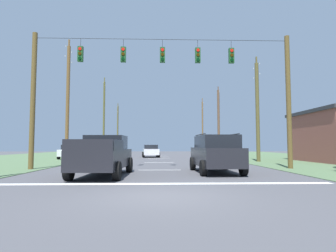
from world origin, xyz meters
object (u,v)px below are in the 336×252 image
object	(u,v)px
utility_pole_mid_right	(257,110)
utility_pole_far_left	(68,100)
distant_car_crossing_white	(151,151)
overhead_signal_span	(162,91)
utility_pole_near_left	(203,125)
pickup_truck	(104,156)
distant_car_oncoming	(71,152)
utility_pole_far_right	(219,122)
utility_pole_distant_left	(118,128)
suv_black	(215,153)
utility_pole_distant_right	(104,117)

from	to	relation	value
utility_pole_mid_right	utility_pole_far_left	world-z (taller)	utility_pole_far_left
distant_car_crossing_white	utility_pole_far_left	world-z (taller)	utility_pole_far_left
distant_car_crossing_white	overhead_signal_span	bearing A→B (deg)	-86.17
utility_pole_mid_right	utility_pole_near_left	world-z (taller)	utility_pole_near_left
pickup_truck	utility_pole_near_left	distance (m)	43.92
distant_car_crossing_white	utility_pole_far_left	size ratio (longest dim) A/B	0.41
distant_car_oncoming	overhead_signal_span	bearing A→B (deg)	-54.52
utility_pole_far_left	utility_pole_mid_right	bearing A→B (deg)	0.12
pickup_truck	distant_car_oncoming	size ratio (longest dim) A/B	1.24
utility_pole_far_right	utility_pole_distant_left	xyz separation A→B (m)	(-16.41, 15.80, 0.09)
pickup_truck	distant_car_oncoming	distance (m)	18.46
utility_pole_near_left	utility_pole_far_left	bearing A→B (deg)	-118.24
distant_car_crossing_white	utility_pole_far_right	distance (m)	11.11
suv_black	utility_pole_distant_right	bearing A→B (deg)	113.29
pickup_truck	distant_car_oncoming	bearing A→B (deg)	111.64
pickup_truck	utility_pole_near_left	bearing A→B (deg)	74.85
utility_pole_mid_right	utility_pole_near_left	distance (m)	31.14
distant_car_oncoming	utility_pole_distant_left	size ratio (longest dim) A/B	0.46
utility_pole_distant_right	utility_pole_mid_right	bearing A→B (deg)	-42.77
utility_pole_near_left	suv_black	bearing A→B (deg)	-97.96
utility_pole_mid_right	utility_pole_distant_left	size ratio (longest dim) A/B	0.98
utility_pole_far_left	utility_pole_near_left	bearing A→B (deg)	61.76
suv_black	utility_pole_far_right	xyz separation A→B (m)	(5.39, 24.28, 3.68)
distant_car_crossing_white	utility_pole_distant_left	world-z (taller)	utility_pole_distant_left
utility_pole_far_right	utility_pole_far_left	bearing A→B (deg)	-138.44
overhead_signal_span	pickup_truck	bearing A→B (deg)	-128.46
distant_car_crossing_white	utility_pole_distant_left	size ratio (longest dim) A/B	0.46
overhead_signal_span	suv_black	size ratio (longest dim) A/B	3.33
pickup_truck	utility_pole_far_right	size ratio (longest dim) A/B	0.56
suv_black	utility_pole_distant_left	world-z (taller)	utility_pole_distant_left
distant_car_oncoming	utility_pole_mid_right	world-z (taller)	utility_pole_mid_right
pickup_truck	distant_car_crossing_white	world-z (taller)	pickup_truck
distant_car_oncoming	utility_pole_far_right	xyz separation A→B (m)	(17.90, 8.40, 3.95)
distant_car_oncoming	utility_pole_near_left	distance (m)	31.29
utility_pole_mid_right	utility_pole_far_left	size ratio (longest dim) A/B	0.87
pickup_truck	utility_pole_distant_left	bearing A→B (deg)	97.32
overhead_signal_span	utility_pole_distant_left	xyz separation A→B (m)	(-8.17, 37.76, -0.01)
pickup_truck	utility_pole_mid_right	bearing A→B (deg)	43.83
distant_car_crossing_white	utility_pole_mid_right	xyz separation A→B (m)	(9.82, -10.14, 3.87)
overhead_signal_span	pickup_truck	xyz separation A→B (m)	(-2.86, -3.60, -3.87)
distant_car_oncoming	utility_pole_mid_right	xyz separation A→B (m)	(18.31, -6.12, 3.87)
overhead_signal_span	utility_pole_distant_left	bearing A→B (deg)	102.22
pickup_truck	utility_pole_mid_right	distance (m)	16.36
suv_black	utility_pole_distant_right	distance (m)	27.72
distant_car_crossing_white	utility_pole_near_left	world-z (taller)	utility_pole_near_left
suv_black	utility_pole_near_left	distance (m)	41.52
distant_car_crossing_white	utility_pole_near_left	size ratio (longest dim) A/B	0.41
utility_pole_far_left	utility_pole_distant_right	bearing A→B (deg)	89.26
distant_car_oncoming	utility_pole_distant_right	xyz separation A→B (m)	(1.69, 9.26, 4.66)
utility_pole_distant_right	suv_black	bearing A→B (deg)	-66.71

